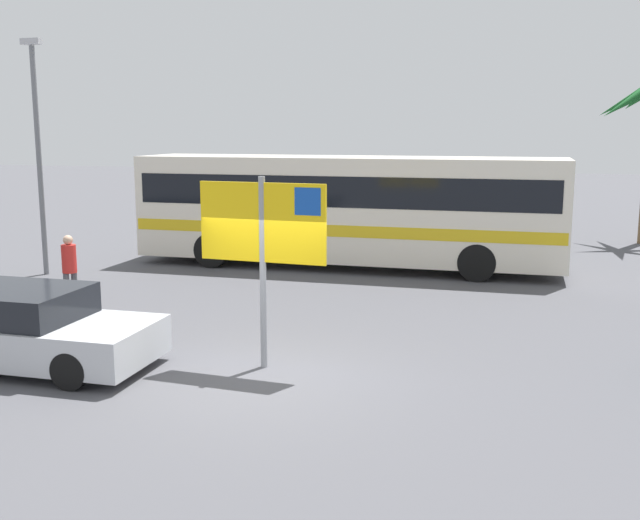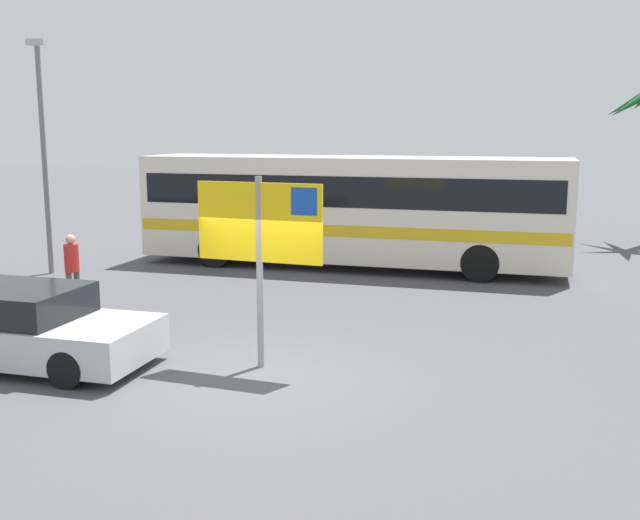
{
  "view_description": "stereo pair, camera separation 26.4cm",
  "coord_description": "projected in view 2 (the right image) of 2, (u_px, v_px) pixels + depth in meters",
  "views": [
    {
      "loc": [
        3.89,
        -10.58,
        3.95
      ],
      "look_at": [
        -0.05,
        3.78,
        1.3
      ],
      "focal_mm": 41.42,
      "sensor_mm": 36.0,
      "label": 1
    },
    {
      "loc": [
        4.14,
        -10.51,
        3.95
      ],
      "look_at": [
        -0.05,
        3.78,
        1.3
      ],
      "focal_mm": 41.42,
      "sensor_mm": 36.0,
      "label": 2
    }
  ],
  "objects": [
    {
      "name": "ground",
      "position": [
        256.0,
        380.0,
        11.77
      ],
      "size": [
        120.0,
        120.0,
        0.0
      ],
      "primitive_type": "plane",
      "color": "#4C4C51"
    },
    {
      "name": "bus_front_coach",
      "position": [
        351.0,
        206.0,
        21.14
      ],
      "size": [
        12.12,
        2.56,
        3.17
      ],
      "color": "silver",
      "rests_on": "ground"
    },
    {
      "name": "ferry_sign",
      "position": [
        262.0,
        230.0,
        12.01
      ],
      "size": [
        2.2,
        0.21,
        3.2
      ],
      "rotation": [
        0.0,
        0.0,
        -0.07
      ],
      "color": "gray",
      "rests_on": "ground"
    },
    {
      "name": "car_silver",
      "position": [
        24.0,
        327.0,
        12.49
      ],
      "size": [
        4.32,
        1.94,
        1.32
      ],
      "rotation": [
        0.0,
        0.0,
        0.01
      ],
      "color": "#B7BABF",
      "rests_on": "ground"
    },
    {
      "name": "pedestrian_crossing_lot",
      "position": [
        72.0,
        264.0,
        16.51
      ],
      "size": [
        0.32,
        0.32,
        1.64
      ],
      "rotation": [
        0.0,
        0.0,
        5.66
      ],
      "color": "#4C4C51",
      "rests_on": "ground"
    },
    {
      "name": "lamp_post_left_side",
      "position": [
        44.0,
        147.0,
        19.88
      ],
      "size": [
        0.56,
        0.2,
        6.29
      ],
      "color": "slate",
      "rests_on": "ground"
    }
  ]
}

